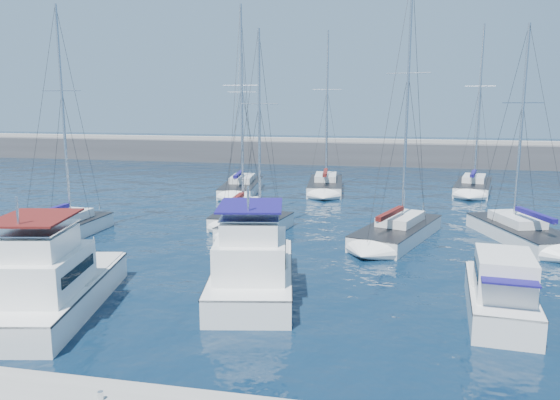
% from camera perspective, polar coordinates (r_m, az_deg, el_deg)
% --- Properties ---
extents(ground, '(220.00, 220.00, 0.00)m').
position_cam_1_polar(ground, '(26.13, -5.94, -9.09)').
color(ground, black).
rests_on(ground, ground).
extents(breakwater, '(160.00, 6.00, 4.45)m').
position_cam_1_polar(breakwater, '(76.19, 6.04, 4.63)').
color(breakwater, '#424244').
rests_on(breakwater, ground).
extents(dock_cleat_centre, '(0.16, 0.16, 0.25)m').
position_cam_1_polar(dock_cleat_centre, '(16.63, -18.24, -18.84)').
color(dock_cleat_centre, silver).
rests_on(dock_cleat_centre, dock).
extents(motor_yacht_port_inner, '(5.28, 9.56, 4.69)m').
position_cam_1_polar(motor_yacht_port_inner, '(24.53, -22.91, -8.41)').
color(motor_yacht_port_inner, white).
rests_on(motor_yacht_port_inner, ground).
extents(motor_yacht_stbd_inner, '(5.26, 9.60, 4.69)m').
position_cam_1_polar(motor_yacht_stbd_inner, '(24.97, -2.90, -7.23)').
color(motor_yacht_stbd_inner, white).
rests_on(motor_yacht_stbd_inner, ground).
extents(motor_yacht_stbd_outer, '(3.03, 6.88, 3.20)m').
position_cam_1_polar(motor_yacht_stbd_outer, '(24.05, 22.07, -9.20)').
color(motor_yacht_stbd_outer, silver).
rests_on(motor_yacht_stbd_outer, ground).
extents(sailboat_mid_a, '(3.15, 7.07, 14.84)m').
position_cam_1_polar(sailboat_mid_a, '(37.95, -21.54, -2.73)').
color(sailboat_mid_a, white).
rests_on(sailboat_mid_a, ground).
extents(sailboat_mid_b, '(3.41, 7.34, 15.55)m').
position_cam_1_polar(sailboat_mid_b, '(39.57, -4.09, -1.49)').
color(sailboat_mid_b, silver).
rests_on(sailboat_mid_b, ground).
extents(sailboat_mid_c, '(4.04, 6.85, 13.47)m').
position_cam_1_polar(sailboat_mid_c, '(35.95, -2.50, -2.71)').
color(sailboat_mid_c, white).
rests_on(sailboat_mid_c, ground).
extents(sailboat_mid_d, '(5.94, 9.42, 16.57)m').
position_cam_1_polar(sailboat_mid_d, '(35.25, 12.19, -3.20)').
color(sailboat_mid_d, silver).
rests_on(sailboat_mid_d, ground).
extents(sailboat_mid_e, '(5.69, 9.11, 13.60)m').
position_cam_1_polar(sailboat_mid_e, '(37.41, 23.80, -3.13)').
color(sailboat_mid_e, white).
rests_on(sailboat_mid_e, ground).
extents(sailboat_back_a, '(4.09, 9.36, 15.06)m').
position_cam_1_polar(sailboat_back_a, '(52.08, -4.03, 1.38)').
color(sailboat_back_a, white).
rests_on(sailboat_back_a, ground).
extents(sailboat_back_b, '(4.01, 9.69, 15.47)m').
position_cam_1_polar(sailboat_back_b, '(53.23, 4.78, 1.56)').
color(sailboat_back_b, silver).
rests_on(sailboat_back_b, ground).
extents(sailboat_back_c, '(4.66, 9.03, 15.96)m').
position_cam_1_polar(sailboat_back_c, '(55.39, 19.55, 1.36)').
color(sailboat_back_c, white).
rests_on(sailboat_back_c, ground).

